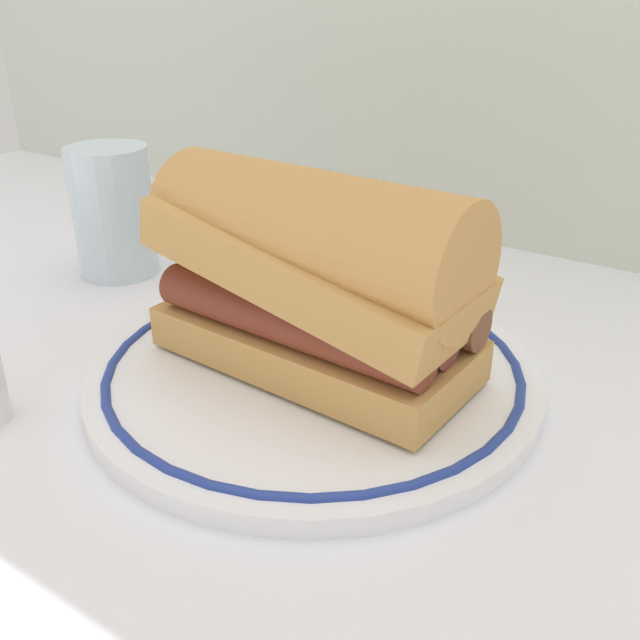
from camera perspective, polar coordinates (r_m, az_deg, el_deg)
name	(u,v)px	position (r m, az deg, el deg)	size (l,w,h in m)	color
ground_plane	(304,388)	(0.44, -1.32, -5.58)	(1.50, 1.50, 0.00)	white
plate	(320,372)	(0.45, 0.00, -4.31)	(0.29, 0.29, 0.01)	white
sausage_sandwich	(320,274)	(0.42, 0.00, 3.79)	(0.21, 0.10, 0.12)	tan
drinking_glass	(114,220)	(0.63, -16.43, 7.84)	(0.07, 0.07, 0.11)	silver
butter_knife	(337,259)	(0.63, 1.39, 4.97)	(0.14, 0.10, 0.01)	silver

